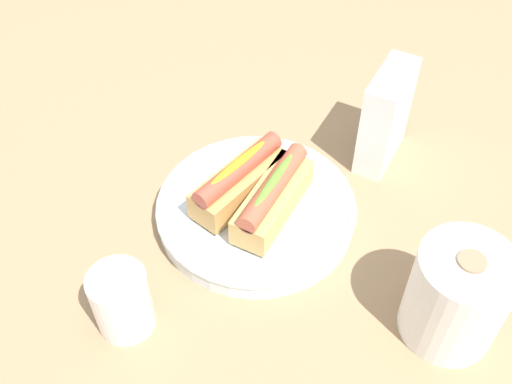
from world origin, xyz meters
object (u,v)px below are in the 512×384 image
(hotdog_front, at_px, (239,179))
(napkin_box, at_px, (386,117))
(serving_bowl, at_px, (256,209))
(paper_towel_roll, at_px, (456,296))
(water_glass, at_px, (123,304))
(hotdog_back, at_px, (273,197))

(hotdog_front, distance_m, napkin_box, 0.24)
(serving_bowl, xyz_separation_m, hotdog_front, (0.00, -0.03, 0.04))
(napkin_box, bearing_deg, paper_towel_roll, 35.25)
(paper_towel_roll, bearing_deg, water_glass, -54.48)
(hotdog_back, distance_m, paper_towel_roll, 0.26)
(serving_bowl, distance_m, paper_towel_roll, 0.29)
(hotdog_front, xyz_separation_m, hotdog_back, (-0.00, 0.05, 0.00))
(serving_bowl, distance_m, napkin_box, 0.23)
(hotdog_back, height_order, water_glass, hotdog_back)
(hotdog_back, relative_size, paper_towel_roll, 1.16)
(serving_bowl, xyz_separation_m, napkin_box, (-0.21, 0.08, 0.06))
(hotdog_front, height_order, hotdog_back, same)
(paper_towel_roll, bearing_deg, serving_bowl, -90.98)
(hotdog_back, bearing_deg, paper_towel_roll, 88.70)
(water_glass, bearing_deg, napkin_box, 166.87)
(hotdog_front, distance_m, paper_towel_roll, 0.31)
(hotdog_front, relative_size, napkin_box, 1.02)
(hotdog_front, height_order, water_glass, hotdog_front)
(serving_bowl, relative_size, water_glass, 3.04)
(hotdog_front, xyz_separation_m, paper_towel_roll, (0.00, 0.31, 0.01))
(serving_bowl, xyz_separation_m, paper_towel_roll, (0.00, 0.28, 0.05))
(water_glass, relative_size, paper_towel_roll, 0.67)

